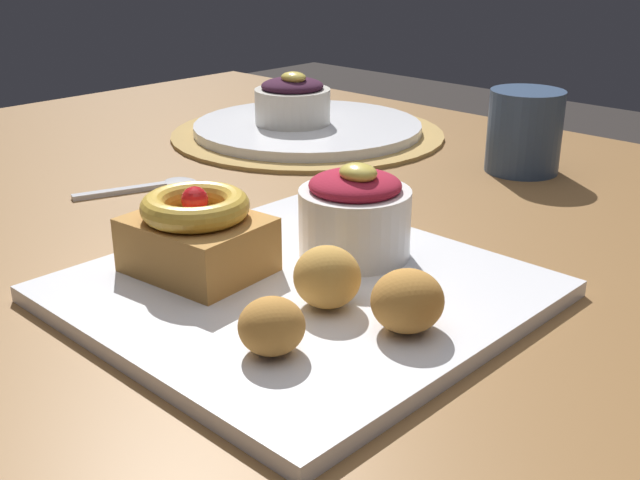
# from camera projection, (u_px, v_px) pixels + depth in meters

# --- Properties ---
(dining_table) EXTENTS (1.58, 0.96, 0.73)m
(dining_table) POSITION_uv_depth(u_px,v_px,m) (409.00, 344.00, 0.68)
(dining_table) COLOR brown
(dining_table) RESTS_ON ground_plane
(woven_placemat) EXTENTS (0.35, 0.35, 0.00)m
(woven_placemat) POSITION_uv_depth(u_px,v_px,m) (308.00, 134.00, 1.01)
(woven_placemat) COLOR #AD894C
(woven_placemat) RESTS_ON dining_table
(front_plate) EXTENTS (0.29, 0.29, 0.01)m
(front_plate) POSITION_uv_depth(u_px,v_px,m) (301.00, 291.00, 0.57)
(front_plate) COLOR white
(front_plate) RESTS_ON dining_table
(cake_slice) EXTENTS (0.10, 0.09, 0.07)m
(cake_slice) POSITION_uv_depth(u_px,v_px,m) (197.00, 234.00, 0.57)
(cake_slice) COLOR #B77F3D
(cake_slice) RESTS_ON front_plate
(berry_ramekin) EXTENTS (0.09, 0.09, 0.08)m
(berry_ramekin) POSITION_uv_depth(u_px,v_px,m) (355.00, 214.00, 0.60)
(berry_ramekin) COLOR white
(berry_ramekin) RESTS_ON front_plate
(fritter_front) EXTENTS (0.05, 0.05, 0.04)m
(fritter_front) POSITION_uv_depth(u_px,v_px,m) (407.00, 301.00, 0.49)
(fritter_front) COLOR #BC7F38
(fritter_front) RESTS_ON front_plate
(fritter_middle) EXTENTS (0.04, 0.04, 0.03)m
(fritter_middle) POSITION_uv_depth(u_px,v_px,m) (272.00, 326.00, 0.47)
(fritter_middle) COLOR #BC7F38
(fritter_middle) RESTS_ON front_plate
(fritter_back) EXTENTS (0.05, 0.04, 0.04)m
(fritter_back) POSITION_uv_depth(u_px,v_px,m) (327.00, 277.00, 0.52)
(fritter_back) COLOR gold
(fritter_back) RESTS_ON front_plate
(back_plate) EXTENTS (0.29, 0.29, 0.01)m
(back_plate) POSITION_uv_depth(u_px,v_px,m) (308.00, 127.00, 1.01)
(back_plate) COLOR white
(back_plate) RESTS_ON woven_placemat
(back_ramekin) EXTENTS (0.10, 0.10, 0.07)m
(back_ramekin) POSITION_uv_depth(u_px,v_px,m) (293.00, 101.00, 0.99)
(back_ramekin) COLOR silver
(back_ramekin) RESTS_ON back_plate
(spoon) EXTENTS (0.06, 0.12, 0.00)m
(spoon) POSITION_uv_depth(u_px,v_px,m) (155.00, 186.00, 0.81)
(spoon) COLOR silver
(spoon) RESTS_ON dining_table
(coffee_mug) EXTENTS (0.08, 0.08, 0.09)m
(coffee_mug) POSITION_uv_depth(u_px,v_px,m) (524.00, 131.00, 0.85)
(coffee_mug) COLOR #334766
(coffee_mug) RESTS_ON dining_table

